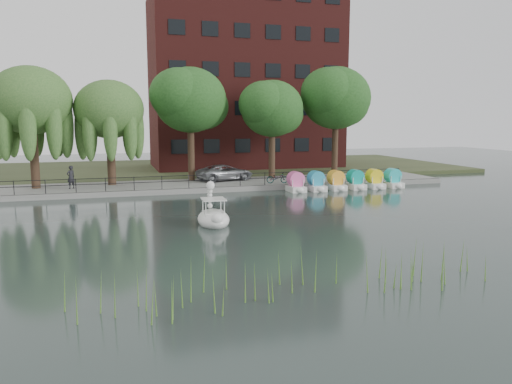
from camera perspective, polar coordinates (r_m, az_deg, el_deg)
name	(u,v)px	position (r m, az deg, el deg)	size (l,w,h in m)	color
ground_plane	(269,228)	(25.64, 1.50, -4.18)	(120.00, 120.00, 0.00)	#3A4A47
promenade	(208,185)	(40.89, -5.51, 0.80)	(40.00, 6.00, 0.40)	gray
kerb	(216,190)	(38.03, -4.65, 0.24)	(40.00, 0.25, 0.40)	gray
land_strip	(183,169)	(54.60, -8.39, 2.63)	(60.00, 22.00, 0.36)	#47512D
railing	(215,177)	(38.10, -4.73, 1.69)	(32.00, 0.05, 1.00)	black
apartment_building	(245,84)	(55.87, -1.30, 12.28)	(20.00, 10.07, 18.00)	#4C1E16
willow_left	(31,101)	(40.62, -24.36, 9.49)	(5.88, 5.88, 9.01)	#473323
willow_mid	(109,110)	(40.77, -16.44, 9.00)	(5.32, 5.32, 8.15)	#473323
broadleaf_center	(190,100)	(42.35, -7.53, 10.33)	(6.00, 6.00, 9.25)	#473323
broadleaf_right	(272,109)	(43.53, 1.85, 9.46)	(5.40, 5.40, 8.32)	#473323
broadleaf_far	(336,98)	(46.94, 9.13, 10.51)	(6.30, 6.30, 9.71)	#473323
minivan	(225,171)	(42.12, -3.55, 2.37)	(5.51, 2.53, 1.53)	gray
bicycle	(277,177)	(40.29, 2.44, 1.72)	(1.72, 0.60, 1.00)	gray
pedestrian	(71,175)	(39.53, -20.41, 1.78)	(0.71, 0.48, 1.98)	black
swan_boat	(213,216)	(26.52, -4.91, -2.71)	(1.77, 2.76, 2.23)	white
pedal_boat_row	(346,182)	(40.23, 10.23, 1.16)	(9.65, 1.70, 1.40)	white
reed_bank	(411,266)	(18.03, 17.33, -8.03)	(24.00, 2.40, 1.20)	#669938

